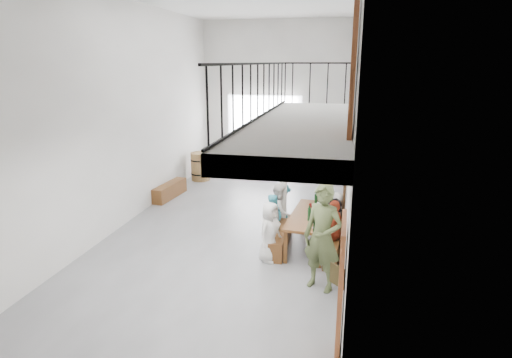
% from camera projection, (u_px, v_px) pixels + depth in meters
% --- Properties ---
extents(floor, '(12.00, 12.00, 0.00)m').
position_uv_depth(floor, '(235.00, 223.00, 11.00)').
color(floor, slate).
rests_on(floor, ground).
extents(room_walls, '(12.00, 12.00, 12.00)m').
position_uv_depth(room_walls, '(234.00, 82.00, 10.06)').
color(room_walls, white).
rests_on(room_walls, ground).
extents(gateway_portal, '(2.80, 0.08, 2.80)m').
position_uv_depth(gateway_portal, '(264.00, 132.00, 16.31)').
color(gateway_portal, white).
rests_on(gateway_portal, ground).
extents(right_wall_decor, '(0.07, 8.28, 5.07)m').
position_uv_depth(right_wall_decor, '(345.00, 183.00, 8.24)').
color(right_wall_decor, brown).
rests_on(right_wall_decor, ground).
extents(balcony, '(1.52, 5.62, 4.00)m').
position_uv_depth(balcony, '(303.00, 129.00, 6.87)').
color(balcony, white).
rests_on(balcony, ground).
extents(tasting_table, '(1.01, 2.11, 0.79)m').
position_uv_depth(tasting_table, '(311.00, 218.00, 9.34)').
color(tasting_table, brown).
rests_on(tasting_table, ground).
extents(bench_inner, '(0.31, 1.85, 0.42)m').
position_uv_depth(bench_inner, '(281.00, 237.00, 9.58)').
color(bench_inner, brown).
rests_on(bench_inner, ground).
extents(bench_wall, '(0.47, 2.16, 0.49)m').
position_uv_depth(bench_wall, '(336.00, 240.00, 9.34)').
color(bench_wall, brown).
rests_on(bench_wall, ground).
extents(tableware, '(0.46, 1.53, 0.35)m').
position_uv_depth(tableware, '(316.00, 208.00, 9.33)').
color(tableware, black).
rests_on(tableware, tasting_table).
extents(side_bench, '(0.51, 1.59, 0.44)m').
position_uv_depth(side_bench, '(170.00, 190.00, 13.02)').
color(side_bench, brown).
rests_on(side_bench, ground).
extents(oak_barrel, '(0.66, 0.66, 0.97)m').
position_uv_depth(oak_barrel, '(200.00, 166.00, 14.88)').
color(oak_barrel, brown).
rests_on(oak_barrel, ground).
extents(serving_counter, '(1.98, 0.75, 1.02)m').
position_uv_depth(serving_counter, '(251.00, 156.00, 16.37)').
color(serving_counter, '#35200E').
rests_on(serving_counter, ground).
extents(counter_bottles, '(1.67, 0.27, 0.28)m').
position_uv_depth(counter_bottles, '(251.00, 140.00, 16.20)').
color(counter_bottles, black).
rests_on(counter_bottles, serving_counter).
extents(guest_left_a, '(0.62, 0.73, 1.27)m').
position_uv_depth(guest_left_a, '(270.00, 232.00, 8.77)').
color(guest_left_a, silver).
rests_on(guest_left_a, ground).
extents(guest_left_b, '(0.46, 0.54, 1.25)m').
position_uv_depth(guest_left_b, '(274.00, 222.00, 9.36)').
color(guest_left_b, '#246A79').
rests_on(guest_left_b, ground).
extents(guest_left_c, '(0.51, 0.65, 1.33)m').
position_uv_depth(guest_left_c, '(280.00, 211.00, 9.89)').
color(guest_left_c, silver).
rests_on(guest_left_c, ground).
extents(guest_left_d, '(0.69, 0.86, 1.17)m').
position_uv_depth(guest_left_d, '(282.00, 207.00, 10.45)').
color(guest_left_d, '#246A79').
rests_on(guest_left_d, ground).
extents(guest_right_a, '(0.53, 0.83, 1.32)m').
position_uv_depth(guest_right_a, '(334.00, 231.00, 8.75)').
color(guest_right_a, '#A2331B').
rests_on(guest_right_a, ground).
extents(guest_right_b, '(0.48, 1.13, 1.18)m').
position_uv_depth(guest_right_b, '(333.00, 224.00, 9.34)').
color(guest_right_b, black).
rests_on(guest_right_b, ground).
extents(guest_right_c, '(0.46, 0.61, 1.13)m').
position_uv_depth(guest_right_c, '(337.00, 216.00, 9.90)').
color(guest_right_c, silver).
rests_on(guest_right_c, ground).
extents(host_standing, '(0.85, 0.73, 1.98)m').
position_uv_depth(host_standing, '(323.00, 238.00, 7.59)').
color(host_standing, '#4B5730').
rests_on(host_standing, ground).
extents(potted_plant, '(0.40, 0.36, 0.40)m').
position_uv_depth(potted_plant, '(333.00, 212.00, 11.23)').
color(potted_plant, '#174315').
rests_on(potted_plant, ground).
extents(bicycle_near, '(1.77, 0.83, 0.89)m').
position_uv_depth(bicycle_near, '(284.00, 161.00, 15.92)').
color(bicycle_near, black).
rests_on(bicycle_near, ground).
extents(bicycle_far, '(1.74, 1.16, 1.02)m').
position_uv_depth(bicycle_far, '(283.00, 160.00, 15.73)').
color(bicycle_far, black).
rests_on(bicycle_far, ground).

